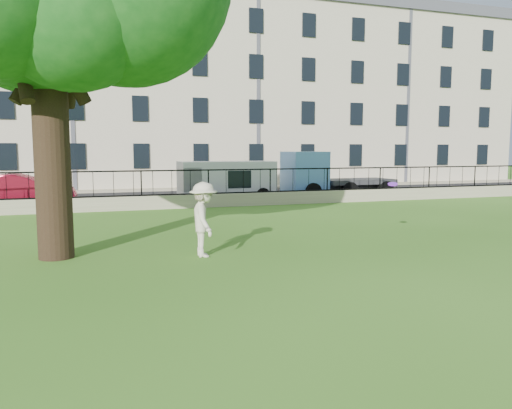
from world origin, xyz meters
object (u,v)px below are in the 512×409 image
object	(u,v)px
red_sedan	(22,191)
blue_truck	(337,174)
frisbee	(393,184)
man	(204,219)
white_van	(227,181)

from	to	relation	value
red_sedan	blue_truck	bearing A→B (deg)	-86.88
frisbee	red_sedan	world-z (taller)	frisbee
man	frisbee	distance (m)	5.43
white_van	blue_truck	world-z (taller)	blue_truck
frisbee	red_sedan	distance (m)	16.76
frisbee	blue_truck	size ratio (longest dim) A/B	0.05
man	red_sedan	size ratio (longest dim) A/B	0.40
man	white_van	world-z (taller)	white_van
red_sedan	frisbee	bearing A→B (deg)	-136.09
blue_truck	frisbee	bearing A→B (deg)	-113.36
red_sedan	blue_truck	world-z (taller)	blue_truck
frisbee	blue_truck	bearing A→B (deg)	68.76
white_van	blue_truck	bearing A→B (deg)	-0.55
man	red_sedan	bearing A→B (deg)	25.40
man	white_van	xyz separation A→B (m)	(4.01, 12.66, 0.09)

